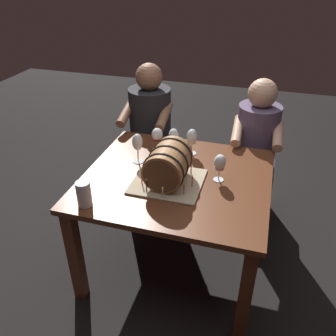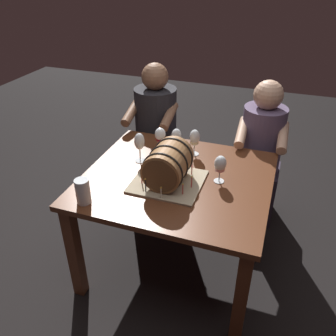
# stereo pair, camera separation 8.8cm
# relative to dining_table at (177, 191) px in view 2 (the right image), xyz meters

# --- Properties ---
(ground_plane) EXTENTS (8.00, 8.00, 0.00)m
(ground_plane) POSITION_rel_dining_table_xyz_m (0.00, 0.00, -0.61)
(ground_plane) COLOR black
(dining_table) EXTENTS (1.13, 1.02, 0.72)m
(dining_table) POSITION_rel_dining_table_xyz_m (0.00, 0.00, 0.00)
(dining_table) COLOR #562D19
(dining_table) RESTS_ON ground
(barrel_cake) EXTENTS (0.41, 0.38, 0.25)m
(barrel_cake) POSITION_rel_dining_table_xyz_m (-0.03, -0.08, 0.22)
(barrel_cake) COLOR tan
(barrel_cake) RESTS_ON dining_table
(wine_glass_white) EXTENTS (0.07, 0.07, 0.18)m
(wine_glass_white) POSITION_rel_dining_table_xyz_m (0.02, 0.31, 0.23)
(wine_glass_white) COLOR white
(wine_glass_white) RESTS_ON dining_table
(wine_glass_rose) EXTENTS (0.07, 0.07, 0.17)m
(wine_glass_rose) POSITION_rel_dining_table_xyz_m (0.25, 0.04, 0.22)
(wine_glass_rose) COLOR white
(wine_glass_rose) RESTS_ON dining_table
(wine_glass_amber) EXTENTS (0.07, 0.07, 0.17)m
(wine_glass_amber) POSITION_rel_dining_table_xyz_m (-0.11, 0.30, 0.22)
(wine_glass_amber) COLOR white
(wine_glass_amber) RESTS_ON dining_table
(wine_glass_red) EXTENTS (0.07, 0.07, 0.16)m
(wine_glass_red) POSITION_rel_dining_table_xyz_m (-0.22, 0.30, 0.22)
(wine_glass_red) COLOR white
(wine_glass_red) RESTS_ON dining_table
(wine_glass_empty) EXTENTS (0.07, 0.07, 0.20)m
(wine_glass_empty) POSITION_rel_dining_table_xyz_m (-0.29, 0.10, 0.25)
(wine_glass_empty) COLOR white
(wine_glass_empty) RESTS_ON dining_table
(beer_pint) EXTENTS (0.08, 0.08, 0.14)m
(beer_pint) POSITION_rel_dining_table_xyz_m (-0.40, -0.41, 0.17)
(beer_pint) COLOR white
(beer_pint) RESTS_ON dining_table
(person_seated_left) EXTENTS (0.39, 0.47, 1.19)m
(person_seated_left) POSITION_rel_dining_table_xyz_m (-0.43, 0.74, -0.06)
(person_seated_left) COLOR black
(person_seated_left) RESTS_ON ground
(person_seated_right) EXTENTS (0.36, 0.46, 1.15)m
(person_seated_right) POSITION_rel_dining_table_xyz_m (0.43, 0.74, -0.09)
(person_seated_right) COLOR #372D40
(person_seated_right) RESTS_ON ground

